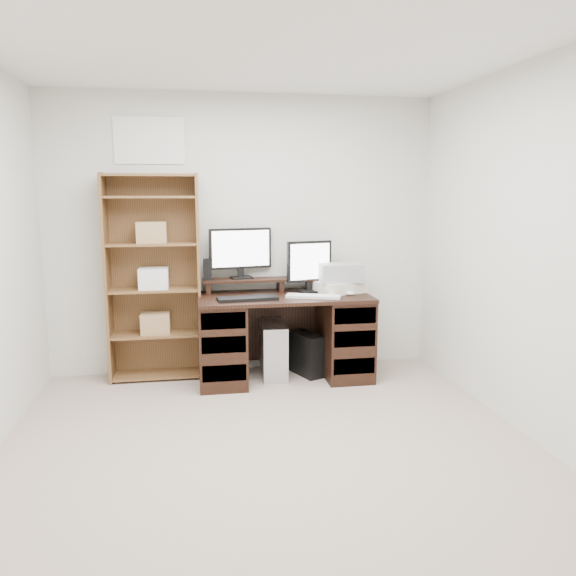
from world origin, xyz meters
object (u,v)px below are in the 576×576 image
object	(u,v)px
tower_silver	(273,349)
desk	(284,335)
monitor_wide	(240,250)
printer	(340,287)
tower_black	(306,354)
bookshelf	(154,276)
monitor_small	(309,264)

from	to	relation	value
tower_silver	desk	bearing A→B (deg)	-38.77
monitor_wide	printer	distance (m)	0.95
printer	tower_black	world-z (taller)	printer
tower_black	desk	bearing A→B (deg)	172.77
bookshelf	tower_silver	bearing A→B (deg)	-7.64
monitor_wide	bookshelf	distance (m)	0.79
bookshelf	printer	bearing A→B (deg)	-5.44
desk	monitor_wide	world-z (taller)	monitor_wide
tower_black	bookshelf	bearing A→B (deg)	151.59
tower_black	bookshelf	size ratio (longest dim) A/B	0.23
desk	bookshelf	bearing A→B (deg)	169.22
tower_silver	monitor_wide	bearing A→B (deg)	146.97
tower_silver	bookshelf	xyz separation A→B (m)	(-1.03, 0.14, 0.68)
tower_black	printer	bearing A→B (deg)	-21.48
monitor_small	printer	xyz separation A→B (m)	(0.27, -0.07, -0.20)
desk	printer	bearing A→B (deg)	6.20
monitor_wide	bookshelf	bearing A→B (deg)	172.56
monitor_wide	printer	xyz separation A→B (m)	(0.87, -0.21, -0.32)
monitor_wide	bookshelf	size ratio (longest dim) A/B	0.31
monitor_wide	printer	bearing A→B (deg)	-24.39
monitor_wide	desk	bearing A→B (deg)	-47.82
desk	printer	xyz separation A→B (m)	(0.52, 0.06, 0.41)
tower_silver	printer	bearing A→B (deg)	0.49
printer	tower_silver	bearing A→B (deg)	157.88
monitor_wide	monitor_small	world-z (taller)	monitor_wide
tower_silver	bookshelf	distance (m)	1.24
desk	bookshelf	world-z (taller)	bookshelf
bookshelf	tower_black	bearing A→B (deg)	-6.73
monitor_small	tower_black	xyz separation A→B (m)	(-0.04, -0.07, -0.81)
tower_black	tower_silver	bearing A→B (deg)	154.73
printer	monitor_small	bearing A→B (deg)	145.69
tower_black	monitor_wide	bearing A→B (deg)	138.29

